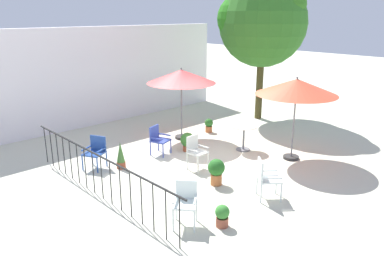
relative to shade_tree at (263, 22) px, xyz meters
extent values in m
plane|color=beige|center=(-4.64, -1.66, -3.62)|extent=(60.00, 60.00, 0.00)
cube|color=white|center=(-4.64, 3.62, -1.87)|extent=(10.50, 0.30, 3.51)
cube|color=black|center=(-8.02, -1.66, -2.62)|extent=(0.03, 5.92, 0.03)
cylinder|color=black|center=(-8.02, -4.43, -3.12)|extent=(0.02, 0.02, 1.00)
cylinder|color=black|center=(-8.02, -4.06, -3.12)|extent=(0.02, 0.02, 1.00)
cylinder|color=black|center=(-8.02, -3.69, -3.12)|extent=(0.02, 0.02, 1.00)
cylinder|color=black|center=(-8.02, -3.32, -3.12)|extent=(0.02, 0.02, 1.00)
cylinder|color=black|center=(-8.02, -2.95, -3.12)|extent=(0.02, 0.02, 1.00)
cylinder|color=black|center=(-8.02, -2.58, -3.12)|extent=(0.02, 0.02, 1.00)
cylinder|color=black|center=(-8.02, -2.21, -3.12)|extent=(0.02, 0.02, 1.00)
cylinder|color=black|center=(-8.02, -1.84, -3.12)|extent=(0.02, 0.02, 1.00)
cylinder|color=black|center=(-8.02, -1.47, -3.12)|extent=(0.02, 0.02, 1.00)
cylinder|color=black|center=(-8.02, -1.10, -3.12)|extent=(0.02, 0.02, 1.00)
cylinder|color=black|center=(-8.02, -0.73, -3.12)|extent=(0.02, 0.02, 1.00)
cylinder|color=black|center=(-8.02, -0.36, -3.12)|extent=(0.02, 0.02, 1.00)
cylinder|color=black|center=(-8.02, 0.01, -3.12)|extent=(0.02, 0.02, 1.00)
cylinder|color=black|center=(-8.02, 0.38, -3.12)|extent=(0.02, 0.02, 1.00)
cylinder|color=black|center=(-8.02, 0.75, -3.12)|extent=(0.02, 0.02, 1.00)
cylinder|color=black|center=(-8.02, 1.12, -3.12)|extent=(0.02, 0.02, 1.00)
cylinder|color=#443C1C|center=(-0.06, -0.04, -2.38)|extent=(0.26, 0.26, 2.48)
sphere|color=#2F6D23|center=(-0.06, -0.04, -0.02)|extent=(3.21, 3.21, 3.21)
sphere|color=#2D772C|center=(0.75, 0.28, -0.34)|extent=(1.93, 1.93, 1.93)
sphere|color=#257418|center=(-0.70, 0.44, 0.14)|extent=(1.77, 1.77, 1.77)
sphere|color=#2F6D1E|center=(0.10, -0.76, 0.63)|extent=(1.61, 1.61, 1.61)
cylinder|color=#2D2D2D|center=(-3.92, 0.12, -3.58)|extent=(0.44, 0.44, 0.08)
cylinder|color=slate|center=(-3.92, 0.12, -2.49)|extent=(0.04, 0.04, 2.27)
cone|color=#DD4342|center=(-3.92, 0.12, -1.57)|extent=(2.19, 2.19, 0.42)
sphere|color=slate|center=(-3.92, 0.12, -1.33)|extent=(0.06, 0.06, 0.06)
cylinder|color=#2D2D2D|center=(-2.87, -3.36, -3.58)|extent=(0.44, 0.44, 0.08)
cylinder|color=slate|center=(-2.87, -3.36, -2.48)|extent=(0.04, 0.04, 2.28)
cone|color=#DF5335|center=(-2.87, -3.36, -1.56)|extent=(2.21, 2.21, 0.43)
sphere|color=slate|center=(-2.87, -3.36, -1.31)|extent=(0.06, 0.06, 0.06)
cylinder|color=silver|center=(-3.30, -1.97, -2.88)|extent=(0.77, 0.77, 0.02)
cylinder|color=slate|center=(-3.30, -1.97, -3.26)|extent=(0.06, 0.06, 0.73)
cylinder|color=slate|center=(-3.30, -1.97, -3.61)|extent=(0.42, 0.42, 0.03)
cube|color=#3647A2|center=(-5.34, -0.55, -3.20)|extent=(0.60, 0.59, 0.04)
cube|color=#3647A2|center=(-5.41, -0.35, -2.98)|extent=(0.43, 0.18, 0.39)
cube|color=#3647A2|center=(-5.55, -0.62, -3.08)|extent=(0.18, 0.41, 0.03)
cube|color=#3647A2|center=(-5.14, -0.48, -3.08)|extent=(0.18, 0.41, 0.03)
cylinder|color=#3647A2|center=(-5.48, -0.83, -3.42)|extent=(0.04, 0.04, 0.40)
cylinder|color=#3647A2|center=(-5.07, -0.68, -3.42)|extent=(0.04, 0.04, 0.40)
cylinder|color=#3647A2|center=(-5.62, -0.42, -3.42)|extent=(0.04, 0.04, 0.40)
cylinder|color=#3647A2|center=(-5.21, -0.28, -3.42)|extent=(0.04, 0.04, 0.40)
cube|color=silver|center=(-5.33, -4.36, -3.17)|extent=(0.66, 0.65, 0.04)
cube|color=silver|center=(-5.49, -4.22, -2.92)|extent=(0.31, 0.35, 0.44)
cube|color=silver|center=(-5.46, -4.52, -3.05)|extent=(0.35, 0.31, 0.03)
cube|color=silver|center=(-5.19, -4.21, -3.05)|extent=(0.35, 0.31, 0.03)
cylinder|color=silver|center=(-5.30, -4.67, -3.40)|extent=(0.04, 0.04, 0.44)
cylinder|color=silver|center=(-5.03, -4.35, -3.40)|extent=(0.04, 0.04, 0.44)
cylinder|color=silver|center=(-5.63, -4.38, -3.40)|extent=(0.04, 0.04, 0.44)
cylinder|color=silver|center=(-5.36, -4.06, -3.40)|extent=(0.04, 0.04, 0.44)
cube|color=white|center=(-7.46, -3.95, -3.16)|extent=(0.64, 0.64, 0.04)
cube|color=white|center=(-7.29, -3.81, -2.95)|extent=(0.30, 0.34, 0.38)
cube|color=white|center=(-7.59, -3.80, -3.04)|extent=(0.34, 0.31, 0.03)
cube|color=white|center=(-7.32, -4.10, -3.04)|extent=(0.34, 0.31, 0.03)
cylinder|color=white|center=(-7.75, -3.94, -3.40)|extent=(0.04, 0.04, 0.45)
cylinder|color=white|center=(-7.49, -4.24, -3.40)|extent=(0.04, 0.04, 0.45)
cylinder|color=white|center=(-7.42, -3.65, -3.40)|extent=(0.04, 0.04, 0.45)
cylinder|color=white|center=(-7.16, -3.96, -3.40)|extent=(0.04, 0.04, 0.45)
cube|color=#254893|center=(-7.28, -0.19, -3.20)|extent=(0.65, 0.65, 0.04)
cube|color=#254893|center=(-7.09, -0.08, -2.98)|extent=(0.25, 0.43, 0.40)
cube|color=#254893|center=(-7.39, 0.01, -3.08)|extent=(0.41, 0.24, 0.03)
cube|color=#254893|center=(-7.18, -0.38, -3.08)|extent=(0.41, 0.24, 0.03)
cylinder|color=#254893|center=(-7.59, -0.09, -3.42)|extent=(0.04, 0.04, 0.40)
cylinder|color=#254893|center=(-7.38, -0.49, -3.42)|extent=(0.04, 0.04, 0.40)
cylinder|color=#254893|center=(-7.19, 0.12, -3.42)|extent=(0.04, 0.04, 0.40)
cylinder|color=#254893|center=(-6.98, -0.28, -3.42)|extent=(0.04, 0.04, 0.40)
cube|color=silver|center=(-5.32, -2.08, -3.16)|extent=(0.47, 0.46, 0.04)
cube|color=silver|center=(-5.34, -1.89, -2.94)|extent=(0.42, 0.07, 0.41)
cube|color=silver|center=(-5.52, -2.10, -3.04)|extent=(0.07, 0.39, 0.03)
cube|color=silver|center=(-5.12, -2.07, -3.04)|extent=(0.07, 0.39, 0.03)
cylinder|color=silver|center=(-5.51, -2.29, -3.40)|extent=(0.04, 0.04, 0.44)
cylinder|color=silver|center=(-5.11, -2.27, -3.40)|extent=(0.04, 0.04, 0.44)
cylinder|color=silver|center=(-5.54, -1.90, -3.40)|extent=(0.04, 0.04, 0.44)
cylinder|color=silver|center=(-5.14, -1.88, -3.40)|extent=(0.04, 0.04, 0.44)
cylinder|color=#974E37|center=(-6.94, -4.44, -3.53)|extent=(0.25, 0.25, 0.19)
cylinder|color=#382819|center=(-6.94, -4.44, -3.45)|extent=(0.22, 0.22, 0.02)
sphere|color=#37822F|center=(-6.94, -4.44, -3.32)|extent=(0.28, 0.28, 0.28)
cylinder|color=#AF6234|center=(-5.66, -3.07, -3.49)|extent=(0.27, 0.27, 0.27)
cylinder|color=#382819|center=(-5.66, -3.07, -3.37)|extent=(0.24, 0.24, 0.02)
sphere|color=#225F1E|center=(-5.66, -3.07, -3.18)|extent=(0.41, 0.41, 0.41)
cylinder|color=brown|center=(-6.77, -0.65, -3.53)|extent=(0.24, 0.24, 0.18)
cylinder|color=#382819|center=(-6.77, -0.65, -3.46)|extent=(0.21, 0.21, 0.02)
cone|color=#437232|center=(-6.77, -0.65, -3.17)|extent=(0.22, 0.22, 0.55)
cylinder|color=#A54C2C|center=(-4.59, -0.88, -3.54)|extent=(0.27, 0.27, 0.17)
cylinder|color=#382819|center=(-4.59, -0.88, -3.46)|extent=(0.24, 0.24, 0.02)
sphere|color=#367128|center=(-4.59, -0.88, -3.27)|extent=(0.43, 0.43, 0.43)
cylinder|color=#B66537|center=(-2.78, 0.00, -3.52)|extent=(0.23, 0.23, 0.21)
cylinder|color=#382819|center=(-2.78, 0.00, -3.42)|extent=(0.21, 0.21, 0.02)
sphere|color=#276623|center=(-2.78, 0.00, -3.29)|extent=(0.29, 0.29, 0.29)
camera|label=1|loc=(-11.83, -8.81, 0.35)|focal=35.68mm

